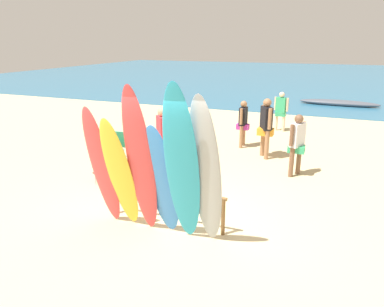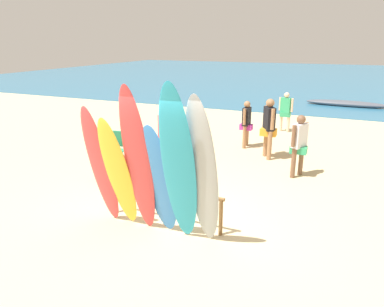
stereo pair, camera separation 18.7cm
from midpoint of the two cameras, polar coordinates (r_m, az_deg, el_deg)
ground at (r=19.84m, az=15.12°, el=7.47°), size 60.00×60.00×0.00m
ocean_water at (r=37.06m, az=19.38°, el=11.58°), size 60.00×40.00×0.02m
surfboard_rack at (r=6.64m, az=-3.62°, el=-6.88°), size 2.33×0.07×0.72m
surfboard_red_0 at (r=6.51m, az=-13.59°, el=-2.11°), size 0.52×0.69×2.30m
surfboard_yellow_1 at (r=6.30m, az=-10.87°, el=-3.29°), size 0.50×0.78×2.16m
surfboard_red_2 at (r=5.97m, az=-7.72°, el=-1.55°), size 0.52×0.76×2.70m
surfboard_blue_3 at (r=6.01m, az=-4.35°, el=-4.49°), size 0.62×0.66×2.08m
surfboard_teal_4 at (r=5.55m, az=-1.15°, el=-2.38°), size 0.63×0.91×2.79m
surfboard_grey_5 at (r=5.56m, az=2.66°, el=-3.34°), size 0.54×0.74×2.61m
beachgoer_midbeach at (r=9.22m, az=17.33°, el=1.81°), size 0.41×0.54×1.58m
beachgoer_by_water at (r=9.02m, az=-3.82°, el=2.86°), size 0.48×0.51×1.74m
beachgoer_strolling at (r=10.48m, az=12.70°, el=4.56°), size 0.45×0.58×1.74m
beachgoer_near_rack at (r=13.87m, az=15.14°, el=6.87°), size 0.54×0.29×1.48m
beachgoer_photographing at (r=11.48m, az=9.16°, el=5.16°), size 0.39×0.57×1.50m
beach_chair_red at (r=10.47m, az=-11.26°, el=1.41°), size 0.58×0.72×0.83m
beach_chair_blue at (r=8.85m, az=-11.79°, el=-1.71°), size 0.65×0.84×0.79m
distant_boat at (r=20.51m, az=23.67°, el=7.32°), size 4.05×0.95×0.32m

